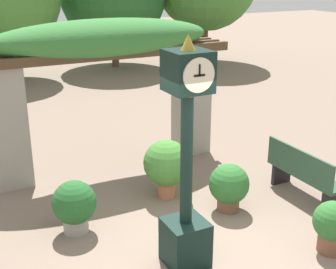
{
  "coord_description": "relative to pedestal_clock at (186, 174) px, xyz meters",
  "views": [
    {
      "loc": [
        -2.85,
        -4.52,
        3.69
      ],
      "look_at": [
        -0.25,
        0.59,
        1.65
      ],
      "focal_mm": 50.0,
      "sensor_mm": 36.0,
      "label": 1
    }
  ],
  "objects": [
    {
      "name": "ground_plane",
      "position": [
        0.25,
        -0.09,
        -1.29
      ],
      "size": [
        60.0,
        60.0,
        0.0
      ],
      "primitive_type": "plane",
      "color": "#7F6B5B"
    },
    {
      "name": "pedestal_clock",
      "position": [
        0.0,
        0.0,
        0.0
      ],
      "size": [
        0.53,
        0.53,
        3.0
      ],
      "color": "black",
      "rests_on": "ground"
    },
    {
      "name": "potted_plant_near_left",
      "position": [
        -1.06,
        1.41,
        -0.85
      ],
      "size": [
        0.65,
        0.65,
        0.81
      ],
      "color": "gray",
      "rests_on": "ground"
    },
    {
      "name": "pergola",
      "position": [
        0.25,
        3.54,
        0.77
      ],
      "size": [
        4.89,
        1.22,
        2.85
      ],
      "color": "gray",
      "rests_on": "ground"
    },
    {
      "name": "potted_plant_near_right",
      "position": [
        1.32,
        0.96,
        -0.87
      ],
      "size": [
        0.65,
        0.65,
        0.78
      ],
      "color": "brown",
      "rests_on": "ground"
    },
    {
      "name": "park_bench",
      "position": [
        2.68,
        0.75,
        -0.86
      ],
      "size": [
        0.42,
        1.53,
        0.89
      ],
      "rotation": [
        0.0,
        0.0,
        1.57
      ],
      "color": "#2D4C38",
      "rests_on": "ground"
    },
    {
      "name": "potted_plant_far_left",
      "position": [
        1.92,
        -0.67,
        -0.88
      ],
      "size": [
        0.55,
        0.55,
        0.75
      ],
      "color": "brown",
      "rests_on": "ground"
    },
    {
      "name": "potted_plant_far_right",
      "position": [
        0.64,
        1.82,
        -0.69
      ],
      "size": [
        0.78,
        0.78,
        1.02
      ],
      "color": "#B26B4C",
      "rests_on": "ground"
    }
  ]
}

